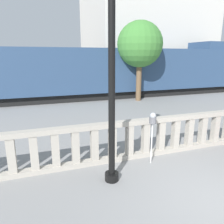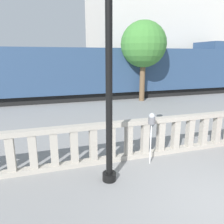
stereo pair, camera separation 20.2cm
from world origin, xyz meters
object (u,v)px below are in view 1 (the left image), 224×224
(train_near, at_px, (101,72))
(train_far, at_px, (85,63))
(lamppost, at_px, (112,74))
(parking_meter, at_px, (153,122))
(tree_left, at_px, (140,45))

(train_near, distance_m, train_far, 15.34)
(lamppost, relative_size, parking_meter, 3.38)
(parking_meter, distance_m, train_near, 10.57)
(parking_meter, height_order, train_far, train_far)
(train_far, xyz_separation_m, tree_left, (-0.02, -17.16, 1.65))
(train_near, relative_size, tree_left, 4.42)
(train_near, bearing_deg, tree_left, -43.07)
(lamppost, bearing_deg, parking_meter, 20.08)
(tree_left, bearing_deg, lamppost, -119.43)
(train_near, xyz_separation_m, tree_left, (2.10, -1.96, 1.87))
(train_near, bearing_deg, lamppost, -105.14)
(train_near, relative_size, train_far, 1.24)
(parking_meter, bearing_deg, train_near, 81.37)
(parking_meter, height_order, train_near, train_near)
(lamppost, relative_size, tree_left, 0.97)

